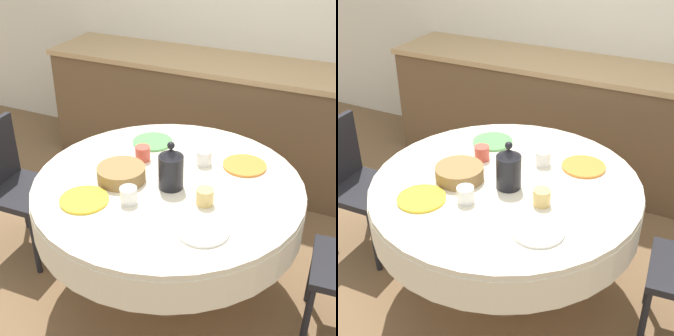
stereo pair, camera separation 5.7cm
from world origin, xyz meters
The scene contains 15 objects.
ground_plane centered at (0.00, 0.00, 0.00)m, with size 12.00×12.00×0.00m, color brown.
wall_back centered at (0.00, 1.79, 1.30)m, with size 7.00×0.05×2.60m.
kitchen_counter centered at (0.00, 1.45, 0.48)m, with size 3.24×0.64×0.95m.
dining_table centered at (0.00, 0.00, 0.63)m, with size 1.41×1.41×0.75m.
chair_right centered at (-1.04, -0.04, 0.50)m, with size 0.42×0.42×0.88m.
plate_near_left centered at (-0.29, -0.33, 0.76)m, with size 0.24×0.24×0.01m, color yellow.
cup_near_left centered at (-0.09, -0.25, 0.79)m, with size 0.08×0.08×0.08m, color white.
plate_near_right centered at (0.31, -0.31, 0.76)m, with size 0.24×0.24×0.01m, color white.
cup_near_right centered at (0.25, -0.11, 0.79)m, with size 0.08×0.08×0.08m, color #DBB766.
plate_far_left centered at (-0.27, 0.36, 0.76)m, with size 0.24×0.24×0.01m, color #5BA85B.
cup_far_left centered at (-0.22, 0.15, 0.79)m, with size 0.08×0.08×0.08m, color #CC4C3D.
plate_far_right centered at (0.32, 0.31, 0.76)m, with size 0.24×0.24×0.01m, color orange.
cup_far_right centered at (0.10, 0.25, 0.79)m, with size 0.08×0.08×0.08m, color white.
coffee_carafe centered at (0.03, -0.04, 0.86)m, with size 0.13×0.13×0.26m.
bread_basket centered at (-0.23, -0.09, 0.79)m, with size 0.25×0.25×0.07m, color olive.
Camera 2 is at (0.91, -1.84, 2.04)m, focal length 50.00 mm.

